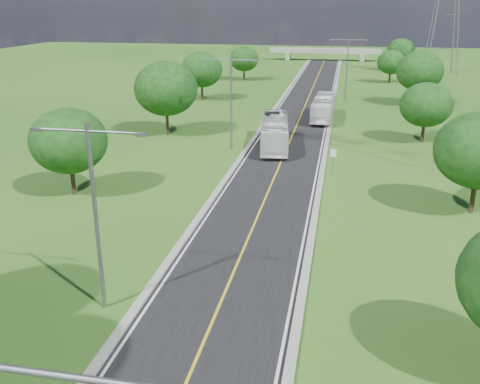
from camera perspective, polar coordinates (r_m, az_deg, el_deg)
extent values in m
plane|color=#1E5217|center=(72.82, 6.21, 7.40)|extent=(260.00, 260.00, 0.00)
cube|color=black|center=(78.67, 6.61, 8.33)|extent=(8.00, 150.00, 0.06)
cube|color=gray|center=(79.08, 3.51, 8.54)|extent=(0.50, 150.00, 0.22)
cube|color=gray|center=(78.46, 9.74, 8.21)|extent=(0.50, 150.00, 0.22)
cylinder|color=slate|center=(50.96, 9.88, 3.24)|extent=(0.08, 0.08, 2.40)
cube|color=white|center=(50.71, 9.93, 4.10)|extent=(0.55, 0.04, 0.70)
cube|color=gray|center=(152.44, 5.15, 14.24)|extent=(1.20, 3.00, 2.00)
cube|color=gray|center=(151.68, 12.90, 13.81)|extent=(1.20, 3.00, 2.00)
cube|color=gray|center=(151.59, 9.05, 14.65)|extent=(30.00, 3.00, 1.20)
cylinder|color=slate|center=(27.82, -15.08, -2.97)|extent=(0.22, 0.22, 10.00)
cylinder|color=slate|center=(27.10, -18.62, 6.31)|extent=(2.80, 0.12, 0.12)
cylinder|color=slate|center=(25.85, -13.16, 6.22)|extent=(2.80, 0.12, 0.12)
cube|color=slate|center=(27.77, -20.97, 6.24)|extent=(0.50, 0.25, 0.18)
cube|color=slate|center=(25.37, -10.45, 6.04)|extent=(0.50, 0.25, 0.18)
cylinder|color=slate|center=(58.11, -0.93, 9.41)|extent=(0.22, 0.22, 10.00)
cylinder|color=slate|center=(57.77, -2.36, 13.94)|extent=(2.80, 0.12, 0.12)
cylinder|color=slate|center=(57.19, 0.46, 13.90)|extent=(2.80, 0.12, 0.12)
cube|color=slate|center=(58.08, -3.64, 13.90)|extent=(0.50, 0.25, 0.18)
cube|color=slate|center=(56.97, 1.78, 13.82)|extent=(0.50, 0.25, 0.18)
cylinder|color=slate|center=(89.54, 11.32, 12.69)|extent=(0.22, 0.22, 10.00)
cylinder|color=slate|center=(89.13, 10.59, 15.68)|extent=(2.80, 0.12, 0.12)
cylinder|color=slate|center=(89.14, 12.45, 15.56)|extent=(2.80, 0.12, 0.12)
cube|color=slate|center=(89.16, 9.72, 15.70)|extent=(0.50, 0.25, 0.18)
cube|color=slate|center=(89.17, 13.31, 15.46)|extent=(0.50, 0.25, 0.18)
cylinder|color=black|center=(46.79, -17.40, 1.31)|extent=(0.36, 0.36, 2.70)
ellipsoid|color=#0E350F|center=(45.91, -17.82, 5.22)|extent=(6.30, 6.30, 5.36)
cylinder|color=black|center=(65.85, -7.76, 7.47)|extent=(0.36, 0.36, 3.24)
ellipsoid|color=#0E350F|center=(65.14, -7.92, 10.87)|extent=(7.56, 7.56, 6.43)
cylinder|color=black|center=(89.05, -4.06, 10.66)|extent=(0.36, 0.36, 2.88)
ellipsoid|color=#0E350F|center=(88.56, -4.12, 12.91)|extent=(6.72, 6.72, 5.71)
cylinder|color=black|center=(111.71, 0.44, 12.46)|extent=(0.36, 0.36, 2.52)
ellipsoid|color=#0E350F|center=(111.36, 0.44, 14.03)|extent=(5.88, 5.88, 5.00)
cylinder|color=black|center=(44.43, 23.62, -0.31)|extent=(0.36, 0.36, 2.88)
ellipsoid|color=#0E350F|center=(43.46, 24.25, 4.06)|extent=(6.72, 6.72, 5.71)
cylinder|color=black|center=(65.16, 18.93, 6.12)|extent=(0.36, 0.36, 2.52)
ellipsoid|color=#0E350F|center=(64.56, 19.23, 8.77)|extent=(5.88, 5.88, 5.00)
cylinder|color=black|center=(88.74, 18.37, 9.75)|extent=(0.36, 0.36, 3.06)
ellipsoid|color=#0E350F|center=(88.23, 18.63, 12.14)|extent=(7.14, 7.14, 6.07)
cylinder|color=black|center=(112.18, 15.68, 11.73)|extent=(0.36, 0.36, 2.34)
ellipsoid|color=#0E350F|center=(111.85, 15.81, 13.18)|extent=(5.46, 5.46, 4.64)
cylinder|color=black|center=(132.25, 16.64, 12.84)|extent=(0.36, 0.36, 2.70)
ellipsoid|color=#0E350F|center=(131.94, 16.79, 14.26)|extent=(6.30, 6.30, 5.36)
imported|color=white|center=(74.67, 8.90, 8.89)|extent=(2.97, 11.56, 3.20)
imported|color=white|center=(59.42, 3.71, 6.38)|extent=(4.28, 12.23, 3.34)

